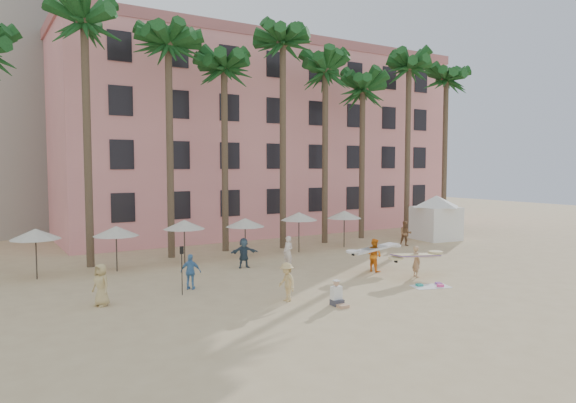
{
  "coord_description": "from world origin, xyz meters",
  "views": [
    {
      "loc": [
        -15.6,
        -16.51,
        5.85
      ],
      "look_at": [
        -1.79,
        6.0,
        4.0
      ],
      "focal_mm": 32.0,
      "sensor_mm": 36.0,
      "label": 1
    }
  ],
  "objects_px": {
    "pink_hotel": "(256,143)",
    "carrier_white": "(374,254)",
    "cabana": "(436,214)",
    "carrier_yellow": "(416,259)"
  },
  "relations": [
    {
      "from": "pink_hotel",
      "to": "carrier_white",
      "type": "height_order",
      "value": "pink_hotel"
    },
    {
      "from": "pink_hotel",
      "to": "carrier_white",
      "type": "bearing_deg",
      "value": -100.36
    },
    {
      "from": "cabana",
      "to": "carrier_white",
      "type": "height_order",
      "value": "cabana"
    },
    {
      "from": "carrier_yellow",
      "to": "cabana",
      "type": "bearing_deg",
      "value": 38.54
    },
    {
      "from": "cabana",
      "to": "carrier_white",
      "type": "bearing_deg",
      "value": -150.96
    },
    {
      "from": "carrier_white",
      "to": "pink_hotel",
      "type": "bearing_deg",
      "value": 79.64
    },
    {
      "from": "carrier_white",
      "to": "cabana",
      "type": "bearing_deg",
      "value": 29.04
    },
    {
      "from": "pink_hotel",
      "to": "cabana",
      "type": "distance_m",
      "value": 17.61
    },
    {
      "from": "cabana",
      "to": "carrier_yellow",
      "type": "bearing_deg",
      "value": -141.46
    },
    {
      "from": "carrier_yellow",
      "to": "pink_hotel",
      "type": "bearing_deg",
      "value": 82.89
    }
  ]
}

